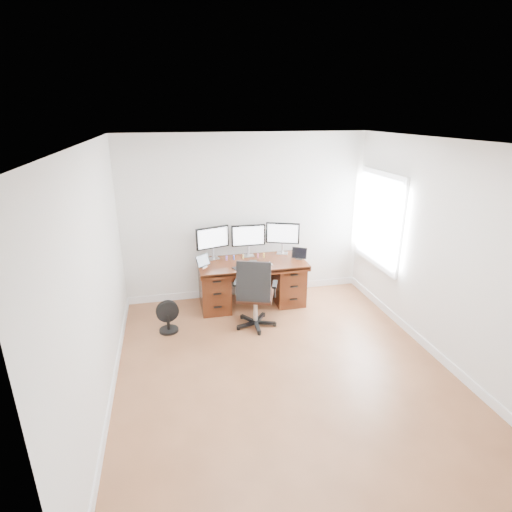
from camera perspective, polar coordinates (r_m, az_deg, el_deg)
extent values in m
plane|color=brown|center=(5.13, 3.82, -15.73)|extent=(4.50, 4.50, 0.00)
cube|color=silver|center=(6.56, -1.44, 5.46)|extent=(4.00, 0.10, 2.70)
cube|color=silver|center=(5.38, 25.05, 0.30)|extent=(0.10, 4.50, 2.70)
cube|color=white|center=(6.55, 17.14, 4.99)|extent=(0.04, 1.30, 1.50)
cube|color=white|center=(6.54, 16.99, 4.99)|extent=(0.01, 1.15, 1.35)
cube|color=#431D0D|center=(6.33, -0.59, -1.02)|extent=(1.70, 0.80, 0.05)
cube|color=#431D0D|center=(6.41, -5.95, -4.47)|extent=(0.45, 0.70, 0.70)
cube|color=#431D0D|center=(6.64, 4.48, -3.54)|extent=(0.45, 0.70, 0.70)
cube|color=black|center=(6.69, -1.13, -1.93)|extent=(0.74, 0.03, 0.40)
cylinder|color=black|center=(6.00, -0.07, -9.49)|extent=(0.73, 0.73, 0.08)
cylinder|color=silver|center=(5.88, -0.07, -7.40)|extent=(0.06, 0.06, 0.41)
cube|color=#381B11|center=(5.79, -0.07, -5.59)|extent=(0.62, 0.61, 0.07)
cube|color=black|center=(5.46, -0.36, -3.69)|extent=(0.46, 0.21, 0.56)
cube|color=black|center=(5.75, -2.81, -3.78)|extent=(0.14, 0.25, 0.03)
cube|color=black|center=(5.69, 2.71, -4.06)|extent=(0.14, 0.25, 0.03)
cylinder|color=black|center=(5.99, -12.33, -10.29)|extent=(0.27, 0.27, 0.03)
cylinder|color=black|center=(5.93, -12.43, -9.19)|extent=(0.05, 0.05, 0.23)
cylinder|color=black|center=(5.85, -12.55, -7.80)|extent=(0.33, 0.12, 0.32)
cube|color=silver|center=(6.48, -6.11, -0.33)|extent=(0.21, 0.19, 0.01)
cylinder|color=silver|center=(6.46, -6.14, 0.37)|extent=(0.04, 0.04, 0.18)
cube|color=black|center=(6.37, -6.23, 2.62)|extent=(0.54, 0.19, 0.35)
cube|color=white|center=(6.36, -6.16, 2.57)|extent=(0.48, 0.15, 0.30)
cube|color=silver|center=(6.57, -1.09, 0.05)|extent=(0.18, 0.14, 0.01)
cylinder|color=silver|center=(6.54, -1.09, 0.75)|extent=(0.04, 0.04, 0.18)
cube|color=black|center=(6.46, -1.11, 2.97)|extent=(0.55, 0.04, 0.35)
cube|color=white|center=(6.44, -1.07, 2.92)|extent=(0.50, 0.01, 0.30)
cube|color=silver|center=(6.70, 3.77, 0.41)|extent=(0.22, 0.20, 0.01)
cylinder|color=silver|center=(6.67, 3.79, 1.10)|extent=(0.04, 0.04, 0.18)
cube|color=black|center=(6.59, 3.84, 3.28)|extent=(0.52, 0.23, 0.35)
cube|color=white|center=(6.57, 3.83, 3.23)|extent=(0.47, 0.19, 0.30)
cube|color=silver|center=(6.17, -7.55, -1.46)|extent=(0.13, 0.12, 0.01)
cube|color=black|center=(6.14, -7.59, -0.64)|extent=(0.23, 0.20, 0.17)
cube|color=silver|center=(6.47, 6.21, -0.37)|extent=(0.13, 0.12, 0.01)
cube|color=black|center=(6.44, 6.24, 0.41)|extent=(0.24, 0.18, 0.17)
cube|color=white|center=(6.19, -0.16, -1.21)|extent=(0.34, 0.23, 0.01)
cube|color=silver|center=(6.22, 1.64, -1.12)|extent=(0.15, 0.15, 0.01)
cube|color=black|center=(6.07, -2.42, -1.67)|extent=(0.23, 0.19, 0.01)
cube|color=black|center=(6.34, -0.42, -0.70)|extent=(0.13, 0.08, 0.01)
cylinder|color=#A466E3|center=(6.39, -4.21, -0.39)|extent=(0.03, 0.03, 0.05)
sphere|color=#A466E3|center=(6.38, -4.22, -0.09)|extent=(0.03, 0.03, 0.03)
cylinder|color=#5469F1|center=(6.41, -3.18, -0.31)|extent=(0.03, 0.03, 0.05)
sphere|color=#5469F1|center=(6.39, -3.18, -0.01)|extent=(0.03, 0.03, 0.03)
cylinder|color=#E5BD61|center=(6.43, -1.84, -0.21)|extent=(0.03, 0.03, 0.05)
sphere|color=#E5BD61|center=(6.42, -1.85, 0.09)|extent=(0.03, 0.03, 0.03)
cylinder|color=pink|center=(6.48, 0.29, -0.05)|extent=(0.03, 0.03, 0.05)
sphere|color=pink|center=(6.47, 0.29, 0.25)|extent=(0.03, 0.03, 0.03)
cylinder|color=gold|center=(6.50, 1.12, 0.01)|extent=(0.03, 0.03, 0.05)
sphere|color=gold|center=(6.49, 1.13, 0.31)|extent=(0.03, 0.03, 0.03)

